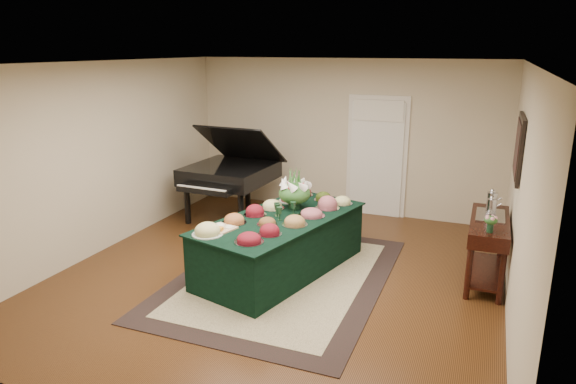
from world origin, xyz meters
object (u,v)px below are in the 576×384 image
at_px(buffet_table, 281,244).
at_px(floral_centerpiece, 295,189).
at_px(grand_piano, 230,172).
at_px(mahogany_sideboard, 489,234).

height_order(buffet_table, floral_centerpiece, floral_centerpiece).
relative_size(buffet_table, floral_centerpiece, 5.88).
height_order(buffet_table, grand_piano, grand_piano).
bearing_deg(grand_piano, buffet_table, -46.25).
relative_size(buffet_table, grand_piano, 1.61).
xyz_separation_m(buffet_table, grand_piano, (-1.65, 1.72, 0.44)).
xyz_separation_m(buffet_table, mahogany_sideboard, (2.52, 0.65, 0.27)).
bearing_deg(floral_centerpiece, grand_piano, 142.41).
bearing_deg(buffet_table, mahogany_sideboard, 14.43).
bearing_deg(mahogany_sideboard, buffet_table, -165.57).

